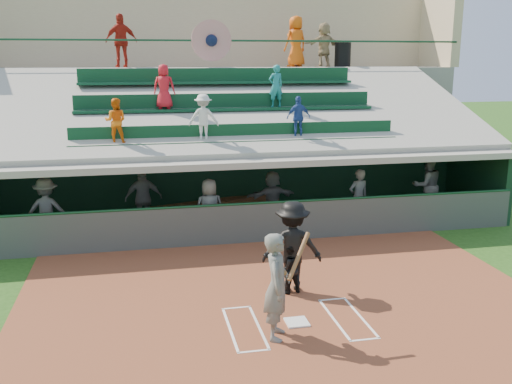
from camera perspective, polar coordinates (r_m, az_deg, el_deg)
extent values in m
plane|color=#224A14|center=(11.27, 4.10, -13.01)|extent=(100.00, 100.00, 0.00)
cube|color=brown|center=(11.70, 3.42, -11.91)|extent=(11.00, 9.00, 0.02)
cube|color=white|center=(11.26, 4.10, -12.85)|extent=(0.43, 0.43, 0.03)
cube|color=silver|center=(11.10, 0.27, -13.29)|extent=(0.05, 1.80, 0.01)
cube|color=white|center=(11.47, 7.80, -12.48)|extent=(0.05, 1.80, 0.01)
cube|color=white|center=(11.01, -2.61, -13.53)|extent=(0.05, 1.80, 0.01)
cube|color=white|center=(11.66, 10.41, -12.16)|extent=(0.05, 1.80, 0.01)
cube|color=white|center=(11.85, -1.98, -11.49)|extent=(0.60, 0.05, 0.01)
cube|color=white|center=(12.33, 7.61, -10.58)|extent=(0.60, 0.05, 0.01)
cube|color=white|center=(10.27, -0.20, -15.63)|extent=(0.60, 0.05, 0.01)
cube|color=white|center=(10.82, 10.84, -14.29)|extent=(0.60, 0.05, 0.01)
cube|color=gray|center=(17.42, -1.94, -3.28)|extent=(16.00, 3.50, 0.04)
cube|color=gray|center=(23.53, -4.82, 6.70)|extent=(20.00, 3.00, 4.60)
cube|color=#474C48|center=(15.62, -0.86, -3.21)|extent=(16.00, 0.06, 1.10)
cylinder|color=#154122|center=(15.47, -0.86, -1.18)|extent=(16.00, 0.08, 0.08)
cube|color=#10311C|center=(18.83, -2.88, 1.37)|extent=(16.00, 0.25, 2.20)
cube|color=black|center=(20.07, 21.16, 1.23)|extent=(0.25, 3.50, 2.20)
cube|color=gray|center=(16.93, -2.00, 3.81)|extent=(16.40, 3.90, 0.18)
cube|color=gray|center=(20.52, -3.64, 2.50)|extent=(16.40, 3.50, 2.30)
cube|color=gray|center=(21.95, -4.30, 6.24)|extent=(16.40, 0.30, 4.60)
cube|color=gray|center=(18.58, -3.01, 8.54)|extent=(16.40, 6.51, 2.37)
cube|color=#0C381C|center=(16.32, -1.68, 5.06)|extent=(9.40, 0.42, 0.08)
cube|color=#0C381E|center=(16.48, -1.81, 6.05)|extent=(9.40, 0.06, 0.45)
cube|color=#0C3420|center=(18.10, -2.77, 8.25)|extent=(9.40, 0.42, 0.08)
cube|color=#0C351E|center=(18.27, -2.88, 9.12)|extent=(9.40, 0.06, 0.45)
cube|color=#0C3721|center=(19.92, -3.67, 10.87)|extent=(9.40, 0.42, 0.08)
cube|color=#0D3B1F|center=(20.11, -3.76, 11.63)|extent=(9.40, 0.06, 0.45)
imported|color=orange|center=(16.10, -13.86, 6.92)|extent=(0.66, 0.55, 1.23)
imported|color=silver|center=(16.19, -5.28, 7.42)|extent=(0.91, 0.61, 1.31)
imported|color=navy|center=(16.74, 4.27, 7.47)|extent=(0.73, 0.34, 1.21)
imported|color=red|center=(17.95, -9.18, 10.36)|extent=(0.73, 0.55, 1.36)
imported|color=#1B797C|center=(18.45, 1.99, 10.55)|extent=(0.54, 0.40, 1.33)
cylinder|color=#133C23|center=(21.89, -4.49, 14.87)|extent=(20.00, 0.07, 0.07)
cylinder|color=#B21C19|center=(21.88, -4.49, 14.87)|extent=(1.50, 0.06, 1.50)
sphere|color=#0D1534|center=(21.85, -4.48, 14.87)|extent=(0.44, 0.44, 0.44)
cube|color=tan|center=(24.89, -5.44, 16.04)|extent=(20.00, 0.40, 3.20)
cube|color=tan|center=(26.54, 17.81, 15.32)|extent=(0.40, 3.00, 3.20)
imported|color=#575954|center=(10.33, 2.12, -9.38)|extent=(0.67, 0.83, 1.97)
cylinder|color=brown|center=(10.07, 4.30, -6.41)|extent=(0.56, 0.54, 0.75)
sphere|color=olive|center=(10.27, 2.84, -8.07)|extent=(0.10, 0.10, 0.10)
imported|color=black|center=(12.37, 3.28, -7.64)|extent=(0.61, 0.52, 1.10)
imported|color=black|center=(12.36, 3.64, -5.46)|extent=(1.39, 0.93, 2.00)
cube|color=brown|center=(18.63, -2.65, -1.36)|extent=(15.28, 5.08, 0.47)
imported|color=#595B56|center=(16.57, -20.19, -1.71)|extent=(1.19, 0.72, 1.78)
imported|color=#61635E|center=(17.05, -11.18, -0.63)|extent=(1.11, 0.52, 1.84)
imported|color=#52544F|center=(15.86, -4.67, -1.71)|extent=(0.87, 0.61, 1.70)
imported|color=#5C5F59|center=(17.23, 1.63, -0.56)|extent=(1.57, 0.68, 1.64)
imported|color=#585B56|center=(17.34, 10.19, -0.54)|extent=(0.69, 0.51, 1.73)
imported|color=#5E605B|center=(18.84, 16.72, 0.63)|extent=(0.98, 0.77, 2.00)
cylinder|color=black|center=(23.89, 8.66, 13.40)|extent=(0.65, 0.65, 0.97)
imported|color=#A41F12|center=(22.18, -13.31, 14.48)|extent=(1.21, 0.68, 1.95)
imported|color=#DB530C|center=(23.43, 3.99, 14.77)|extent=(1.13, 0.94, 1.99)
imported|color=tan|center=(23.75, 6.79, 14.40)|extent=(1.71, 1.05, 1.76)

